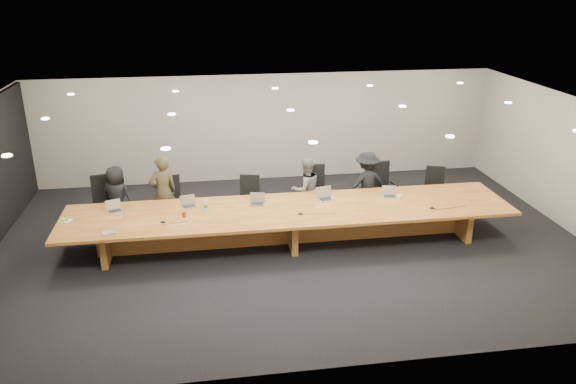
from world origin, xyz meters
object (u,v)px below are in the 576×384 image
(water_bottle, at_px, (206,206))
(paper_cup_far, at_px, (399,197))
(av_box, at_px, (109,233))
(amber_mug, at_px, (184,214))
(laptop_a, at_px, (114,206))
(laptop_e, at_px, (390,192))
(conference_table, at_px, (290,219))
(laptop_b, at_px, (189,202))
(person_b, at_px, (163,192))
(chair_right, at_px, (382,188))
(chair_mid_left, at_px, (249,199))
(person_d, at_px, (366,184))
(mic_left, at_px, (163,222))
(chair_far_right, at_px, (434,189))
(chair_mid_right, at_px, (315,191))
(person_a, at_px, (117,198))
(chair_left, at_px, (172,201))
(paper_cup_near, at_px, (333,199))
(chair_far_left, at_px, (106,203))
(mic_center, at_px, (300,213))
(laptop_d, at_px, (327,194))
(mic_right, at_px, (432,208))
(laptop_c, at_px, (257,200))

(water_bottle, bearing_deg, paper_cup_far, 0.69)
(av_box, bearing_deg, amber_mug, 7.58)
(laptop_a, distance_m, water_bottle, 1.82)
(laptop_e, bearing_deg, conference_table, -164.88)
(laptop_b, distance_m, water_bottle, 0.45)
(person_b, height_order, water_bottle, person_b)
(laptop_a, bearing_deg, chair_right, -12.57)
(chair_mid_left, bearing_deg, water_bottle, -118.69)
(person_b, height_order, laptop_a, person_b)
(person_d, bearing_deg, mic_left, 6.82)
(chair_right, distance_m, chair_far_right, 1.23)
(chair_mid_right, xyz_separation_m, laptop_b, (-2.79, -0.90, 0.28))
(av_box, bearing_deg, chair_right, 3.14)
(person_a, height_order, person_d, person_d)
(chair_left, xyz_separation_m, paper_cup_near, (3.35, -1.04, 0.25))
(person_d, bearing_deg, av_box, 7.11)
(person_b, distance_m, av_box, 2.02)
(chair_far_right, xyz_separation_m, laptop_a, (-7.04, -0.78, 0.35))
(person_b, relative_size, av_box, 7.45)
(chair_far_left, height_order, person_b, person_b)
(person_a, bearing_deg, chair_left, -155.43)
(person_b, bearing_deg, chair_far_left, -25.46)
(mic_center, bearing_deg, laptop_d, 44.44)
(amber_mug, height_order, mic_center, amber_mug)
(laptop_a, distance_m, mic_center, 3.69)
(laptop_e, height_order, mic_right, laptop_e)
(laptop_b, height_order, mic_left, laptop_b)
(chair_left, distance_m, chair_right, 4.75)
(chair_far_left, height_order, person_d, person_d)
(laptop_b, bearing_deg, laptop_e, -15.29)
(chair_mid_right, distance_m, person_b, 3.35)
(conference_table, distance_m, laptop_a, 3.51)
(person_d, xyz_separation_m, laptop_c, (-2.57, -0.88, 0.12))
(chair_mid_left, bearing_deg, person_a, -169.19)
(chair_mid_left, xyz_separation_m, mic_center, (0.89, -1.49, 0.24))
(laptop_c, xyz_separation_m, laptop_e, (2.82, 0.01, -0.00))
(paper_cup_near, relative_size, mic_left, 0.68)
(conference_table, height_order, mic_right, mic_right)
(av_box, bearing_deg, paper_cup_far, -7.29)
(laptop_e, bearing_deg, person_d, 113.01)
(laptop_b, bearing_deg, chair_left, 98.86)
(chair_far_right, height_order, mic_center, chair_far_right)
(conference_table, distance_m, laptop_d, 0.97)
(chair_left, distance_m, laptop_a, 1.46)
(water_bottle, xyz_separation_m, av_box, (-1.77, -0.75, -0.11))
(chair_mid_left, bearing_deg, mic_left, -127.64)
(laptop_e, bearing_deg, mic_center, -156.40)
(chair_far_right, xyz_separation_m, water_bottle, (-5.24, -1.06, 0.35))
(laptop_a, relative_size, mic_center, 2.48)
(laptop_b, bearing_deg, chair_mid_left, 17.72)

